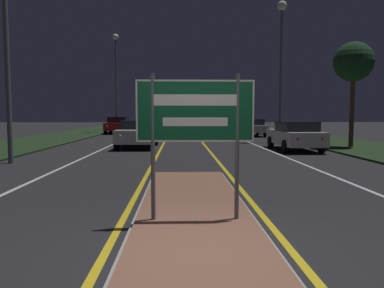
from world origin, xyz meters
name	(u,v)px	position (x,y,z in m)	size (l,w,h in m)	color
ground_plane	(200,260)	(0.00, 0.00, 0.00)	(160.00, 160.00, 0.00)	#232326
median_island	(195,222)	(0.00, 1.48, 0.04)	(2.05, 10.00, 0.10)	#999993
verge_left	(37,141)	(-9.50, 20.00, 0.04)	(5.00, 100.00, 0.08)	#1E3319
verge_right	(326,141)	(9.50, 20.00, 0.04)	(5.00, 100.00, 0.08)	#1E3319
centre_line_yellow_left	(167,137)	(-1.22, 25.00, 0.00)	(0.12, 70.00, 0.01)	gold
centre_line_yellow_right	(198,137)	(1.22, 25.00, 0.00)	(0.12, 70.00, 0.01)	gold
lane_line_white_left	(129,137)	(-4.20, 25.00, 0.00)	(0.12, 70.00, 0.01)	silver
lane_line_white_right	(235,137)	(4.20, 25.00, 0.00)	(0.12, 70.00, 0.01)	silver
edge_line_white_left	(91,137)	(-7.20, 25.00, 0.00)	(0.10, 70.00, 0.01)	silver
edge_line_white_right	(273,137)	(7.20, 25.00, 0.00)	(0.10, 70.00, 0.01)	silver
highway_sign	(195,118)	(0.00, 1.47, 1.74)	(1.87, 0.07, 2.33)	#56565B
streetlight_left_near	(5,7)	(-6.40, 9.30, 5.58)	(0.49, 0.49, 8.93)	#56565B
streetlight_left_far	(116,67)	(-6.26, 31.79, 6.29)	(0.57, 0.57, 9.37)	#56565B
streetlight_right_near	(281,44)	(6.21, 19.37, 6.20)	(0.61, 0.61, 8.88)	#56565B
car_receding_0	(295,135)	(5.50, 13.94, 0.75)	(1.91, 4.56, 1.43)	silver
car_receding_1	(251,127)	(5.70, 26.29, 0.76)	(1.92, 4.84, 1.40)	#B7B7BC
car_approaching_0	(138,133)	(-2.49, 15.75, 0.78)	(2.01, 4.50, 1.46)	silver
car_approaching_1	(118,125)	(-5.92, 30.25, 0.81)	(1.99, 4.26, 1.54)	maroon
roadside_palm_right	(354,63)	(8.77, 14.83, 4.44)	(2.04, 2.04, 5.44)	#4C3823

